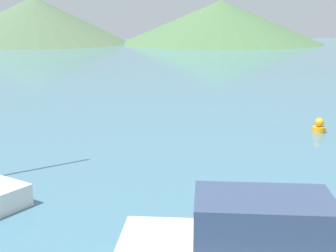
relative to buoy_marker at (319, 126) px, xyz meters
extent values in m
cube|color=#334260|center=(-6.37, -12.24, 1.07)|extent=(2.96, 2.12, 0.96)
cylinder|color=orange|center=(0.00, 0.00, -0.15)|extent=(0.60, 0.60, 0.27)
sphere|color=orange|center=(0.00, 0.00, 0.20)|extent=(0.42, 0.42, 0.42)
cone|color=#4C6647|center=(-27.21, 80.44, 4.49)|extent=(39.47, 39.47, 9.55)
cone|color=#476B42|center=(11.34, 78.59, 4.17)|extent=(42.62, 42.62, 8.91)
camera|label=1|loc=(-9.04, -20.58, 4.95)|focal=50.00mm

